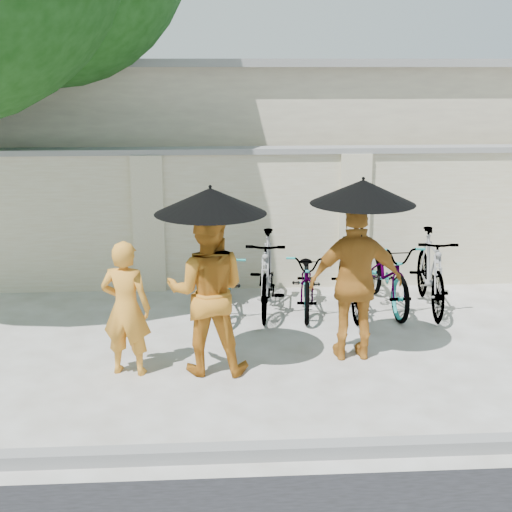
{
  "coord_description": "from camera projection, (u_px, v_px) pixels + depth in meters",
  "views": [
    {
      "loc": [
        -0.09,
        -7.09,
        3.23
      ],
      "look_at": [
        0.41,
        0.82,
        1.1
      ],
      "focal_mm": 50.0,
      "sensor_mm": 36.0,
      "label": 1
    }
  ],
  "objects": [
    {
      "name": "ground",
      "position": [
        222.0,
        375.0,
        7.67
      ],
      "size": [
        80.0,
        80.0,
        0.0
      ],
      "primitive_type": "plane",
      "color": "silver"
    },
    {
      "name": "kerb",
      "position": [
        226.0,
        453.0,
        6.02
      ],
      "size": [
        40.0,
        0.16,
        0.12
      ],
      "primitive_type": "cube",
      "color": "gray",
      "rests_on": "ground"
    },
    {
      "name": "compound_wall",
      "position": [
        285.0,
        220.0,
        10.56
      ],
      "size": [
        20.0,
        0.3,
        2.0
      ],
      "primitive_type": "cube",
      "color": "beige",
      "rests_on": "ground"
    },
    {
      "name": "building_behind",
      "position": [
        316.0,
        150.0,
        14.13
      ],
      "size": [
        14.0,
        6.0,
        3.2
      ],
      "primitive_type": "cube",
      "color": "beige",
      "rests_on": "ground"
    },
    {
      "name": "monk_left",
      "position": [
        126.0,
        308.0,
        7.54
      ],
      "size": [
        0.6,
        0.47,
        1.47
      ],
      "primitive_type": "imported",
      "rotation": [
        0.0,
        0.0,
        2.91
      ],
      "color": "orange",
      "rests_on": "ground"
    },
    {
      "name": "monk_center",
      "position": [
        207.0,
        291.0,
        7.56
      ],
      "size": [
        0.94,
        0.76,
        1.8
      ],
      "primitive_type": "imported",
      "rotation": [
        0.0,
        0.0,
        3.04
      ],
      "color": "#C5771F",
      "rests_on": "ground"
    },
    {
      "name": "parasol_center",
      "position": [
        210.0,
        201.0,
        7.23
      ],
      "size": [
        1.15,
        1.15,
        1.0
      ],
      "color": "black",
      "rests_on": "ground"
    },
    {
      "name": "monk_right",
      "position": [
        356.0,
        283.0,
        7.91
      ],
      "size": [
        1.04,
        0.44,
        1.77
      ],
      "primitive_type": "imported",
      "rotation": [
        0.0,
        0.0,
        3.14
      ],
      "color": "#B47023",
      "rests_on": "ground"
    },
    {
      "name": "parasol_right",
      "position": [
        363.0,
        192.0,
        7.57
      ],
      "size": [
        1.13,
        1.13,
        1.05
      ],
      "color": "black",
      "rests_on": "ground"
    },
    {
      "name": "bike_0",
      "position": [
        226.0,
        281.0,
        9.5
      ],
      "size": [
        0.73,
        1.72,
        0.88
      ],
      "primitive_type": "imported",
      "rotation": [
        0.0,
        0.0,
        -0.09
      ],
      "color": "#97969A",
      "rests_on": "ground"
    },
    {
      "name": "bike_1",
      "position": [
        267.0,
        273.0,
        9.53
      ],
      "size": [
        0.73,
        1.84,
        1.07
      ],
      "primitive_type": "imported",
      "rotation": [
        0.0,
        0.0,
        -0.13
      ],
      "color": "#97969A",
      "rests_on": "ground"
    },
    {
      "name": "bike_2",
      "position": [
        308.0,
        280.0,
        9.59
      ],
      "size": [
        0.77,
        1.71,
        0.87
      ],
      "primitive_type": "imported",
      "rotation": [
        0.0,
        0.0,
        -0.12
      ],
      "color": "#97969A",
      "rests_on": "ground"
    },
    {
      "name": "bike_3",
      "position": [
        350.0,
        277.0,
        9.5
      ],
      "size": [
        0.47,
        1.63,
        0.98
      ],
      "primitive_type": "imported",
      "rotation": [
        0.0,
        0.0,
        -0.01
      ],
      "color": "#97969A",
      "rests_on": "ground"
    },
    {
      "name": "bike_4",
      "position": [
        388.0,
        273.0,
        9.7
      ],
      "size": [
        0.75,
        1.88,
        0.97
      ],
      "primitive_type": "imported",
      "rotation": [
        0.0,
        0.0,
        0.06
      ],
      "color": "#97969A",
      "rests_on": "ground"
    },
    {
      "name": "bike_5",
      "position": [
        431.0,
        271.0,
        9.61
      ],
      "size": [
        0.7,
        1.84,
        1.08
      ],
      "primitive_type": "imported",
      "rotation": [
        0.0,
        0.0,
        -0.11
      ],
      "color": "#97969A",
      "rests_on": "ground"
    }
  ]
}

